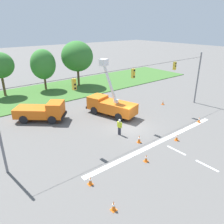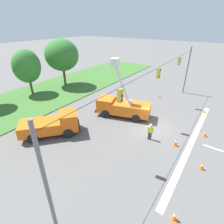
# 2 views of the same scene
# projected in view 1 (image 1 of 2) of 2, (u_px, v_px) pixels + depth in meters

# --- Properties ---
(ground_plane) EXTENTS (200.00, 200.00, 0.00)m
(ground_plane) POSITION_uv_depth(u_px,v_px,m) (129.00, 127.00, 24.62)
(ground_plane) COLOR #605E5B
(grass_verge) EXTENTS (56.00, 12.00, 0.10)m
(grass_verge) POSITION_uv_depth(u_px,v_px,m) (58.00, 91.00, 37.63)
(grass_verge) COLOR #3D6B2D
(grass_verge) RESTS_ON ground
(lane_markings) EXTENTS (17.60, 15.25, 0.01)m
(lane_markings) POSITION_uv_depth(u_px,v_px,m) (172.00, 148.00, 20.41)
(lane_markings) COLOR silver
(lane_markings) RESTS_ON ground
(signal_gantry) EXTENTS (26.20, 0.33, 7.20)m
(signal_gantry) POSITION_uv_depth(u_px,v_px,m) (131.00, 89.00, 23.01)
(signal_gantry) COLOR slate
(signal_gantry) RESTS_ON ground
(tree_centre) EXTENTS (4.23, 3.69, 6.87)m
(tree_centre) POSITION_uv_depth(u_px,v_px,m) (0.00, 65.00, 33.22)
(tree_centre) COLOR brown
(tree_centre) RESTS_ON ground
(tree_east) EXTENTS (4.24, 3.65, 6.95)m
(tree_east) POSITION_uv_depth(u_px,v_px,m) (43.00, 64.00, 36.61)
(tree_east) COLOR brown
(tree_east) RESTS_ON ground
(tree_far_east) EXTENTS (5.59, 5.70, 8.03)m
(tree_far_east) POSITION_uv_depth(u_px,v_px,m) (77.00, 56.00, 38.79)
(tree_far_east) COLOR brown
(tree_far_east) RESTS_ON ground
(utility_truck_bucket_lift) EXTENTS (4.13, 6.89, 6.92)m
(utility_truck_bucket_lift) POSITION_uv_depth(u_px,v_px,m) (111.00, 105.00, 27.38)
(utility_truck_bucket_lift) COLOR orange
(utility_truck_bucket_lift) RESTS_ON ground
(utility_truck_support_near) EXTENTS (5.92, 5.58, 2.29)m
(utility_truck_support_near) POSITION_uv_depth(u_px,v_px,m) (42.00, 111.00, 25.90)
(utility_truck_support_near) COLOR orange
(utility_truck_support_near) RESTS_ON ground
(road_worker) EXTENTS (0.28, 0.65, 1.77)m
(road_worker) POSITION_uv_depth(u_px,v_px,m) (120.00, 126.00, 22.49)
(road_worker) COLOR #383842
(road_worker) RESTS_ON ground
(traffic_cone_foreground_right) EXTENTS (0.36, 0.36, 0.69)m
(traffic_cone_foreground_right) POSITION_uv_depth(u_px,v_px,m) (146.00, 158.00, 18.31)
(traffic_cone_foreground_right) COLOR orange
(traffic_cone_foreground_right) RESTS_ON ground
(traffic_cone_mid_left) EXTENTS (0.36, 0.36, 0.73)m
(traffic_cone_mid_left) POSITION_uv_depth(u_px,v_px,m) (114.00, 206.00, 13.49)
(traffic_cone_mid_left) COLOR orange
(traffic_cone_mid_left) RESTS_ON ground
(traffic_cone_mid_right) EXTENTS (0.36, 0.36, 0.80)m
(traffic_cone_mid_right) POSITION_uv_depth(u_px,v_px,m) (139.00, 139.00, 21.21)
(traffic_cone_mid_right) COLOR orange
(traffic_cone_mid_right) RESTS_ON ground
(traffic_cone_near_bucket) EXTENTS (0.36, 0.36, 0.66)m
(traffic_cone_near_bucket) POSITION_uv_depth(u_px,v_px,m) (163.00, 102.00, 31.23)
(traffic_cone_near_bucket) COLOR orange
(traffic_cone_near_bucket) RESTS_ON ground
(traffic_cone_lane_edge_b) EXTENTS (0.36, 0.36, 0.71)m
(traffic_cone_lane_edge_b) POSITION_uv_depth(u_px,v_px,m) (177.00, 137.00, 21.63)
(traffic_cone_lane_edge_b) COLOR orange
(traffic_cone_lane_edge_b) RESTS_ON ground
(traffic_cone_far_right) EXTENTS (0.36, 0.36, 0.67)m
(traffic_cone_far_right) POSITION_uv_depth(u_px,v_px,m) (199.00, 120.00, 25.60)
(traffic_cone_far_right) COLOR orange
(traffic_cone_far_right) RESTS_ON ground
(traffic_cone_centre_line) EXTENTS (0.36, 0.36, 0.74)m
(traffic_cone_centre_line) POSITION_uv_depth(u_px,v_px,m) (90.00, 180.00, 15.67)
(traffic_cone_centre_line) COLOR orange
(traffic_cone_centre_line) RESTS_ON ground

